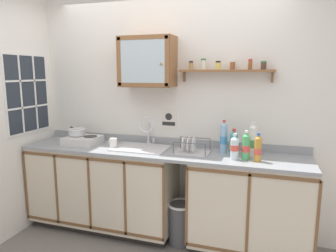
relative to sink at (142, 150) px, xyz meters
name	(u,v)px	position (x,y,z in m)	size (l,w,h in m)	color
back_wall	(168,108)	(0.21, 0.27, 0.43)	(3.59, 0.07, 2.69)	silver
lower_cabinet_run	(103,188)	(-0.45, -0.04, -0.46)	(1.64, 0.57, 0.92)	black
lower_cabinet_run_right	(250,206)	(1.13, -0.04, -0.46)	(1.13, 0.57, 0.92)	black
countertop	(159,152)	(0.21, -0.04, 0.01)	(2.95, 0.59, 0.03)	gray
backsplash	(167,141)	(0.21, 0.23, 0.06)	(2.95, 0.02, 0.08)	gray
sink	(142,150)	(0.00, 0.00, 0.00)	(0.57, 0.46, 0.45)	silver
hot_plate_stove	(83,140)	(-0.70, -0.03, 0.07)	(0.36, 0.33, 0.09)	silver
saucepan	(77,132)	(-0.79, 0.00, 0.15)	(0.29, 0.26, 0.07)	silver
bottle_water_clear_0	(235,147)	(0.98, -0.14, 0.14)	(0.08, 0.08, 0.24)	silver
bottle_opaque_white_1	(253,141)	(1.13, 0.04, 0.17)	(0.08, 0.08, 0.33)	white
bottle_water_blue_2	(224,138)	(0.85, 0.06, 0.18)	(0.07, 0.07, 0.33)	#8CB7E0
bottle_juice_amber_3	(258,149)	(1.19, -0.14, 0.14)	(0.07, 0.07, 0.26)	gold
bottle_detergent_teal_4	(234,143)	(0.96, 0.00, 0.14)	(0.08, 0.08, 0.26)	teal
bottle_soda_green_5	(246,147)	(1.08, -0.11, 0.15)	(0.07, 0.07, 0.27)	#4CB266
dish_rack	(191,150)	(0.55, -0.04, 0.06)	(0.34, 0.28, 0.16)	#B2B2B7
mug	(113,143)	(-0.29, -0.08, 0.08)	(0.12, 0.08, 0.10)	white
wall_cabinet	(147,62)	(0.03, 0.11, 0.92)	(0.58, 0.30, 0.52)	brown
spice_shelf	(226,70)	(0.84, 0.17, 0.84)	(0.94, 0.14, 0.23)	brown
warning_sign	(169,119)	(0.23, 0.24, 0.31)	(0.17, 0.01, 0.22)	silver
window	(27,94)	(-1.28, -0.18, 0.58)	(0.03, 0.64, 0.87)	#262D38
trash_bin	(181,222)	(0.47, -0.11, -0.70)	(0.29, 0.29, 0.44)	#4C4C51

